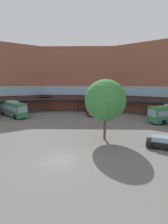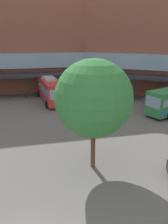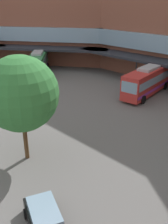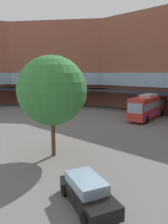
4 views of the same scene
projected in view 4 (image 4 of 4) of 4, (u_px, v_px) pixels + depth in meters
station_building at (132, 59)px, 26.37m from camera, size 81.45×52.97×18.90m
bus_0 at (148, 106)px, 35.40m from camera, size 6.66×10.63×3.94m
bus_3 at (50, 99)px, 45.28m from camera, size 10.69×6.71×3.91m
parked_car at (88, 192)px, 12.18m from camera, size 4.53×2.31×1.53m
plaza_tree at (52, 91)px, 18.65m from camera, size 5.93×5.93×8.77m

